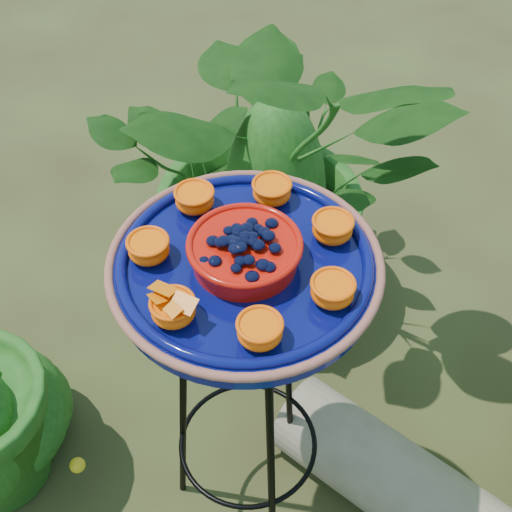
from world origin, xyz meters
name	(u,v)px	position (x,y,z in m)	size (l,w,h in m)	color
tripod_stand	(247,388)	(-0.02, 0.09, 0.52)	(0.32, 0.34, 0.85)	black
feeder_dish	(245,263)	(-0.02, 0.09, 0.89)	(0.45, 0.45, 0.10)	#060B50
driftwood_log	(396,481)	(0.25, 0.32, 0.10)	(0.21, 0.21, 0.62)	gray
shrub_back_left	(276,169)	(-0.43, 0.67, 0.49)	(0.88, 0.76, 0.98)	#164312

